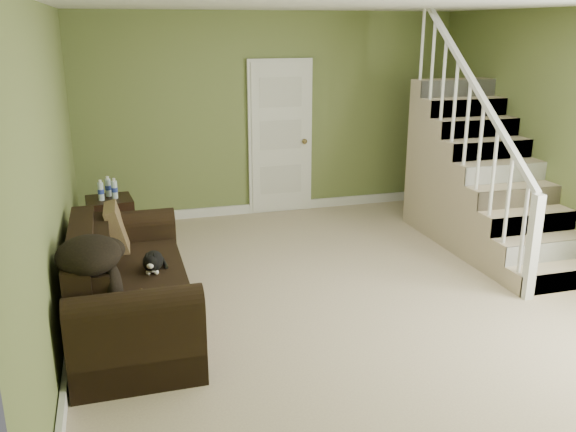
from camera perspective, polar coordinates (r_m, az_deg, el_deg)
floor at (r=5.88m, az=5.43°, el=-6.96°), size 5.00×5.50×0.01m
ceiling at (r=5.36m, az=6.26°, el=19.25°), size 5.00×5.50×0.01m
wall_back at (r=8.05m, az=-1.51°, el=9.41°), size 5.00×0.04×2.60m
wall_front at (r=3.20m, az=24.38°, el=-4.69°), size 5.00×0.04×2.60m
wall_left at (r=5.12m, az=-21.23°, el=3.60°), size 0.04×5.50×2.60m
baseboard_back at (r=8.29m, az=-1.39°, el=0.87°), size 5.00×0.04×0.12m
baseboard_left at (r=5.52m, az=-19.51°, el=-8.96°), size 0.04×5.50×0.12m
baseboard_right at (r=7.09m, az=24.41°, el=-3.64°), size 0.04×5.50×0.12m
door at (r=8.09m, az=-0.72°, el=7.34°), size 0.86×0.12×2.02m
staircase at (r=7.38m, az=17.38°, el=2.66°), size 1.00×2.51×2.82m
sofa at (r=5.24m, az=-14.91°, el=-6.78°), size 0.92×2.14×0.85m
side_table at (r=7.13m, az=-16.22°, el=-0.58°), size 0.53×0.53×0.81m
cat at (r=5.20m, az=-12.49°, el=-4.20°), size 0.22×0.45×0.22m
banana at (r=4.72m, az=-14.02°, el=-7.30°), size 0.15×0.19×0.05m
throw_pillow at (r=5.80m, az=-15.70°, el=-1.12°), size 0.22×0.44×0.45m
throw_blanket at (r=4.52m, az=-18.18°, el=-3.48°), size 0.56×0.67×0.24m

